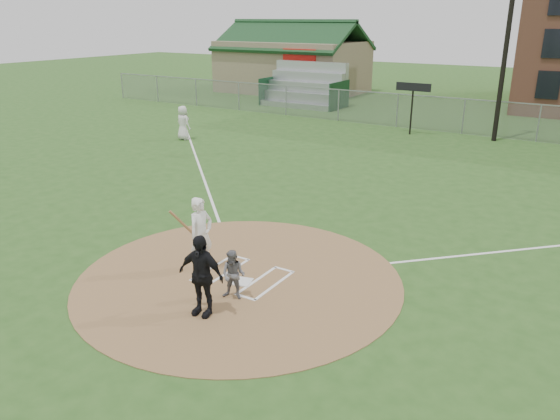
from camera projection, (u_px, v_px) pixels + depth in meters
The scene contains 14 objects.
ground at pixel (239, 279), 14.17m from camera, with size 140.00×140.00×0.00m, color #28501B.
dirt_circle at pixel (239, 279), 14.17m from camera, with size 8.40×8.40×0.02m, color olive.
home_plate at pixel (242, 282), 13.95m from camera, with size 0.47×0.47×0.03m, color silver.
foul_line_third at pixel (197, 160), 25.85m from camera, with size 0.10×24.00×0.01m, color white.
catcher at pixel (233, 275), 12.97m from camera, with size 0.60×0.47×1.23m, color slate.
umpire at pixel (201, 275), 12.17m from camera, with size 1.13×0.47×1.93m, color black.
ondeck_player at pixel (183, 123), 29.94m from camera, with size 0.91×0.59×1.86m, color silver.
batters_boxes at pixel (243, 276), 14.28m from camera, with size 2.08×1.88×0.01m.
batter_at_plate at pixel (201, 234), 14.31m from camera, with size 0.83×1.04×2.03m.
outfield_fence at pixel (463, 116), 31.42m from camera, with size 56.08×0.08×2.03m.
bleachers at pixel (304, 85), 41.07m from camera, with size 6.08×3.20×3.20m.
clubhouse at pixel (293, 65), 48.73m from camera, with size 12.20×8.71×6.23m.
light_pole at pixel (511, 13), 27.75m from camera, with size 1.20×0.30×12.22m.
scoreboard_sign at pixel (413, 93), 30.77m from camera, with size 2.00×0.10×2.93m.
Camera 1 is at (7.65, -10.26, 6.43)m, focal length 35.00 mm.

